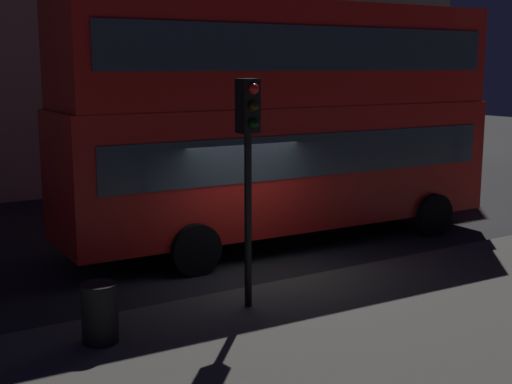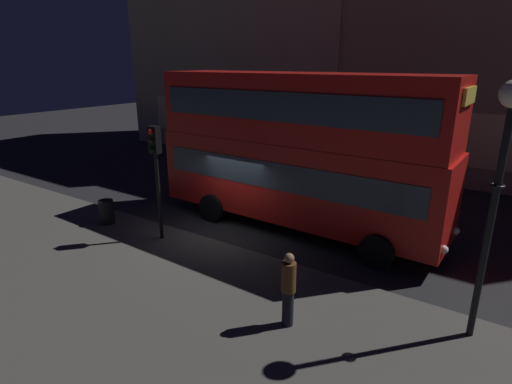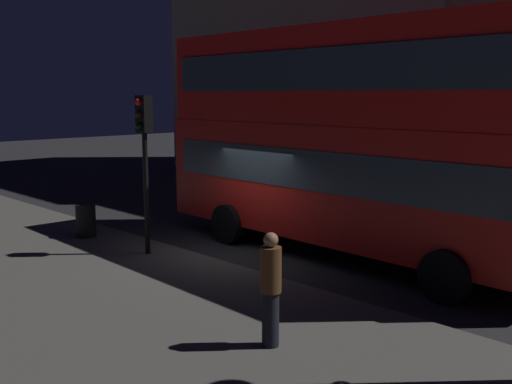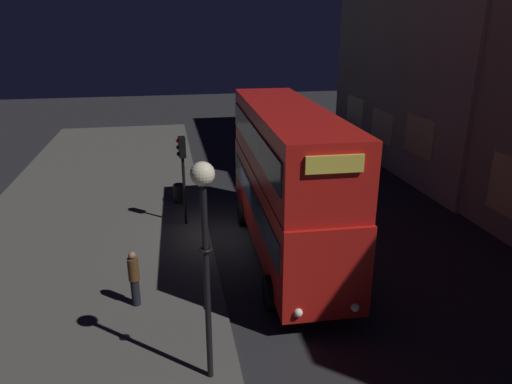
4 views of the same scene
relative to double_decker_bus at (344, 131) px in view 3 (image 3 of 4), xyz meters
The scene contains 7 objects.
ground_plane 3.91m from the double_decker_bus, 134.47° to the right, with size 80.00×80.00×0.00m, color #232326.
sidewalk_slab 8.19m from the double_decker_bus, 103.34° to the right, with size 44.00×9.61×0.12m, color #4C4944.
building_with_clock 16.54m from the double_decker_bus, 129.72° to the left, with size 15.69×7.73×15.91m.
double_decker_bus is the anchor object (origin of this frame).
traffic_light_near_kerb 4.67m from the double_decker_bus, 131.22° to the right, with size 0.35×0.38×3.72m.
pedestrian 6.22m from the double_decker_bus, 62.61° to the right, with size 0.32×0.32×1.74m.
litter_bin 7.18m from the double_decker_bus, 147.10° to the right, with size 0.52×0.52×0.87m, color black.
Camera 3 is at (10.51, -9.64, 3.85)m, focal length 42.61 mm.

